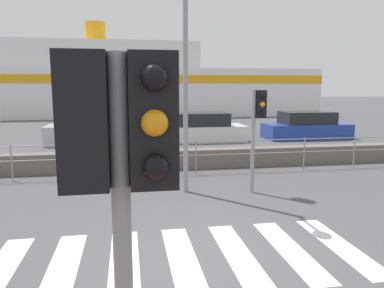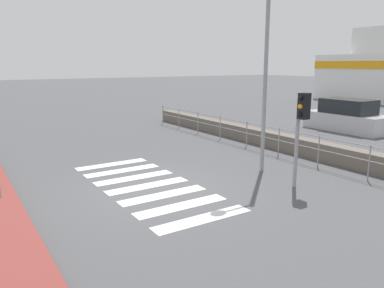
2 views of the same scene
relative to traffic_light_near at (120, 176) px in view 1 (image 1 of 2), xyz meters
name	(u,v)px [view 1 (image 1 of 2)]	position (x,y,z in m)	size (l,w,h in m)	color
ground_plane	(205,256)	(1.20, 3.59, -2.23)	(160.00, 160.00, 0.00)	#4C4C4F
crosswalk	(182,258)	(0.84, 3.59, -2.23)	(5.85, 2.40, 0.01)	silver
seawall	(165,159)	(1.20, 10.05, -1.92)	(21.64, 0.55, 0.62)	#6B6056
harbor_fence	(167,152)	(1.20, 9.17, -1.54)	(19.51, 0.04, 1.05)	gray
traffic_light_near	(120,176)	(0.00, 0.00, 0.00)	(0.58, 0.41, 2.85)	gray
traffic_light_far	(258,118)	(3.22, 6.91, -0.33)	(0.34, 0.32, 2.58)	gray
streetlamp	(187,45)	(1.46, 7.02, 1.40)	(0.32, 1.29, 5.79)	gray
ferry_boat	(131,85)	(0.43, 33.22, 0.50)	(31.70, 8.07, 8.23)	white
parked_car_silver	(91,129)	(-1.64, 15.97, -1.55)	(4.05, 1.78, 1.60)	#BCBCC1
parked_car_white	(202,129)	(3.63, 15.97, -1.64)	(4.13, 1.87, 1.39)	silver
parked_car_blue	(306,127)	(9.11, 15.97, -1.65)	(4.34, 1.79, 1.37)	#233D9E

